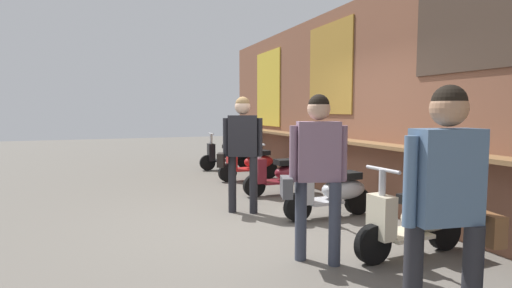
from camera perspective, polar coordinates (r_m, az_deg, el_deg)
The scene contains 10 objects.
ground_plane at distance 5.45m, azimuth 0.95°, elevation -11.51°, with size 36.30×36.30×0.00m, color #605B54.
market_stall_facade at distance 6.28m, azimuth 18.32°, elevation 5.81°, with size 12.97×0.61×3.33m.
scooter_black at distance 10.31m, azimuth -3.90°, elevation -1.55°, with size 0.46×1.40×0.97m.
scooter_red at distance 8.73m, azimuth -0.59°, elevation -2.70°, with size 0.49×1.40×0.97m.
scooter_maroon at distance 7.22m, azimuth 4.10°, elevation -4.30°, with size 0.46×1.40×0.97m.
scooter_silver at distance 5.79m, azimuth 11.17°, elevation -6.65°, with size 0.46×1.40×0.97m.
scooter_cream at distance 4.56m, azimuth 22.29°, elevation -10.08°, with size 0.47×1.40×0.97m.
shopper_with_handbag at distance 5.84m, azimuth -2.09°, elevation 0.31°, with size 0.42×0.68×1.74m.
shopper_browsing at distance 3.95m, azimuth 8.80°, elevation -2.44°, with size 0.41×0.67×1.70m.
shopper_passing at distance 2.73m, azimuth 26.04°, elevation -6.22°, with size 0.33×0.67×1.69m.
Camera 1 is at (4.84, -1.98, 1.53)m, focal length 27.59 mm.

